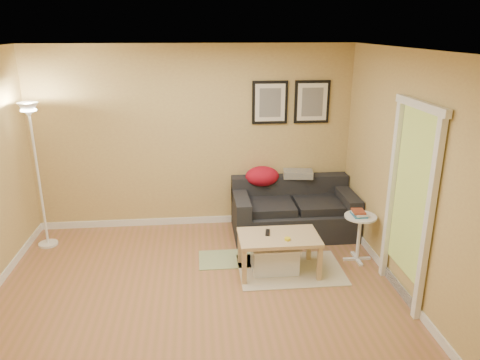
{
  "coord_description": "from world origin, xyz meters",
  "views": [
    {
      "loc": [
        0.04,
        -4.34,
        2.8
      ],
      "look_at": [
        0.55,
        0.85,
        1.05
      ],
      "focal_mm": 34.16,
      "sensor_mm": 36.0,
      "label": 1
    }
  ],
  "objects_px": {
    "book_stack": "(359,213)",
    "side_table": "(359,238)",
    "sofa": "(294,208)",
    "floor_lamp": "(39,181)",
    "storage_bin": "(274,257)",
    "coffee_table": "(278,254)"
  },
  "relations": [
    {
      "from": "sofa",
      "to": "book_stack",
      "type": "distance_m",
      "value": 1.09
    },
    {
      "from": "book_stack",
      "to": "floor_lamp",
      "type": "xyz_separation_m",
      "value": [
        -4.0,
        0.8,
        0.28
      ]
    },
    {
      "from": "sofa",
      "to": "side_table",
      "type": "height_order",
      "value": "sofa"
    },
    {
      "from": "side_table",
      "to": "floor_lamp",
      "type": "xyz_separation_m",
      "value": [
        -4.02,
        0.81,
        0.62
      ]
    },
    {
      "from": "sofa",
      "to": "coffee_table",
      "type": "xyz_separation_m",
      "value": [
        -0.41,
        -1.06,
        -0.14
      ]
    },
    {
      "from": "storage_bin",
      "to": "side_table",
      "type": "relative_size",
      "value": 0.93
    },
    {
      "from": "sofa",
      "to": "coffee_table",
      "type": "bearing_deg",
      "value": -111.0
    },
    {
      "from": "coffee_table",
      "to": "book_stack",
      "type": "height_order",
      "value": "book_stack"
    },
    {
      "from": "sofa",
      "to": "side_table",
      "type": "distance_m",
      "value": 1.09
    },
    {
      "from": "sofa",
      "to": "book_stack",
      "type": "xyz_separation_m",
      "value": [
        0.62,
        -0.86,
        0.26
      ]
    },
    {
      "from": "book_stack",
      "to": "floor_lamp",
      "type": "relative_size",
      "value": 0.11
    },
    {
      "from": "book_stack",
      "to": "side_table",
      "type": "bearing_deg",
      "value": -17.2
    },
    {
      "from": "coffee_table",
      "to": "book_stack",
      "type": "relative_size",
      "value": 4.41
    },
    {
      "from": "sofa",
      "to": "floor_lamp",
      "type": "xyz_separation_m",
      "value": [
        -3.38,
        -0.06,
        0.54
      ]
    },
    {
      "from": "sofa",
      "to": "book_stack",
      "type": "bearing_deg",
      "value": -54.26
    },
    {
      "from": "floor_lamp",
      "to": "sofa",
      "type": "bearing_deg",
      "value": 1.07
    },
    {
      "from": "sofa",
      "to": "floor_lamp",
      "type": "bearing_deg",
      "value": -178.93
    },
    {
      "from": "coffee_table",
      "to": "side_table",
      "type": "bearing_deg",
      "value": 21.97
    },
    {
      "from": "side_table",
      "to": "book_stack",
      "type": "bearing_deg",
      "value": 150.32
    },
    {
      "from": "coffee_table",
      "to": "floor_lamp",
      "type": "relative_size",
      "value": 0.49
    },
    {
      "from": "storage_bin",
      "to": "floor_lamp",
      "type": "relative_size",
      "value": 0.29
    },
    {
      "from": "side_table",
      "to": "floor_lamp",
      "type": "height_order",
      "value": "floor_lamp"
    }
  ]
}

